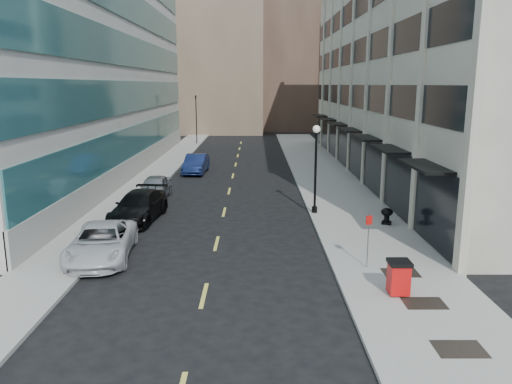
{
  "coord_description": "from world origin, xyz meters",
  "views": [
    {
      "loc": [
        1.85,
        -14.75,
        7.44
      ],
      "look_at": [
        1.89,
        10.27,
        2.03
      ],
      "focal_mm": 35.0,
      "sensor_mm": 36.0,
      "label": 1
    }
  ],
  "objects_px": {
    "trash_bin": "(399,276)",
    "lamppost": "(316,161)",
    "car_blue_sedan": "(196,164)",
    "car_white_van": "(102,242)",
    "urn_planter": "(387,214)",
    "car_black_pickup": "(139,206)",
    "car_silver_sedan": "(155,188)",
    "sign_post": "(369,232)",
    "traffic_signal": "(196,99)"
  },
  "relations": [
    {
      "from": "sign_post",
      "to": "urn_planter",
      "type": "height_order",
      "value": "sign_post"
    },
    {
      "from": "traffic_signal",
      "to": "urn_planter",
      "type": "xyz_separation_m",
      "value": [
        14.36,
        -37.13,
        -5.04
      ]
    },
    {
      "from": "car_white_van",
      "to": "sign_post",
      "type": "relative_size",
      "value": 2.33
    },
    {
      "from": "urn_planter",
      "to": "sign_post",
      "type": "bearing_deg",
      "value": -110.9
    },
    {
      "from": "car_white_van",
      "to": "urn_planter",
      "type": "relative_size",
      "value": 6.2
    },
    {
      "from": "traffic_signal",
      "to": "sign_post",
      "type": "xyz_separation_m",
      "value": [
        11.9,
        -43.56,
        -4.06
      ]
    },
    {
      "from": "car_silver_sedan",
      "to": "urn_planter",
      "type": "relative_size",
      "value": 5.13
    },
    {
      "from": "lamppost",
      "to": "urn_planter",
      "type": "bearing_deg",
      "value": -34.47
    },
    {
      "from": "sign_post",
      "to": "trash_bin",
      "type": "bearing_deg",
      "value": -95.63
    },
    {
      "from": "traffic_signal",
      "to": "car_white_van",
      "type": "xyz_separation_m",
      "value": [
        0.7,
        -42.12,
        -4.97
      ]
    },
    {
      "from": "traffic_signal",
      "to": "sign_post",
      "type": "relative_size",
      "value": 3.0
    },
    {
      "from": "car_black_pickup",
      "to": "car_blue_sedan",
      "type": "xyz_separation_m",
      "value": [
        1.44,
        15.14,
        0.01
      ]
    },
    {
      "from": "traffic_signal",
      "to": "urn_planter",
      "type": "relative_size",
      "value": 7.99
    },
    {
      "from": "trash_bin",
      "to": "urn_planter",
      "type": "bearing_deg",
      "value": 77.73
    },
    {
      "from": "car_white_van",
      "to": "car_blue_sedan",
      "type": "distance_m",
      "value": 21.52
    },
    {
      "from": "car_white_van",
      "to": "car_silver_sedan",
      "type": "relative_size",
      "value": 1.21
    },
    {
      "from": "car_black_pickup",
      "to": "car_blue_sedan",
      "type": "height_order",
      "value": "car_blue_sedan"
    },
    {
      "from": "trash_bin",
      "to": "lamppost",
      "type": "relative_size",
      "value": 0.24
    },
    {
      "from": "car_silver_sedan",
      "to": "lamppost",
      "type": "xyz_separation_m",
      "value": [
        10.1,
        -4.21,
        2.42
      ]
    },
    {
      "from": "trash_bin",
      "to": "car_black_pickup",
      "type": "bearing_deg",
      "value": 137.69
    },
    {
      "from": "trash_bin",
      "to": "car_blue_sedan",
      "type": "bearing_deg",
      "value": 111.37
    },
    {
      "from": "car_white_van",
      "to": "car_silver_sedan",
      "type": "height_order",
      "value": "car_silver_sedan"
    },
    {
      "from": "car_silver_sedan",
      "to": "lamppost",
      "type": "bearing_deg",
      "value": -22.66
    },
    {
      "from": "lamppost",
      "to": "urn_planter",
      "type": "relative_size",
      "value": 5.91
    },
    {
      "from": "car_black_pickup",
      "to": "car_blue_sedan",
      "type": "distance_m",
      "value": 15.21
    },
    {
      "from": "urn_planter",
      "to": "car_silver_sedan",
      "type": "bearing_deg",
      "value": 154.03
    },
    {
      "from": "urn_planter",
      "to": "traffic_signal",
      "type": "bearing_deg",
      "value": 111.14
    },
    {
      "from": "car_silver_sedan",
      "to": "urn_planter",
      "type": "xyz_separation_m",
      "value": [
        13.66,
        -6.65,
        -0.08
      ]
    },
    {
      "from": "car_white_van",
      "to": "car_black_pickup",
      "type": "xyz_separation_m",
      "value": [
        0.16,
        6.32,
        0.04
      ]
    },
    {
      "from": "car_silver_sedan",
      "to": "lamppost",
      "type": "height_order",
      "value": "lamppost"
    },
    {
      "from": "traffic_signal",
      "to": "car_blue_sedan",
      "type": "bearing_deg",
      "value": -83.65
    },
    {
      "from": "trash_bin",
      "to": "sign_post",
      "type": "relative_size",
      "value": 0.54
    },
    {
      "from": "urn_planter",
      "to": "car_blue_sedan",
      "type": "bearing_deg",
      "value": 126.22
    },
    {
      "from": "car_black_pickup",
      "to": "trash_bin",
      "type": "xyz_separation_m",
      "value": [
        11.55,
        -10.43,
        0.03
      ]
    },
    {
      "from": "traffic_signal",
      "to": "car_black_pickup",
      "type": "bearing_deg",
      "value": -88.62
    },
    {
      "from": "trash_bin",
      "to": "lamppost",
      "type": "distance_m",
      "value": 11.9
    },
    {
      "from": "traffic_signal",
      "to": "sign_post",
      "type": "distance_m",
      "value": 45.34
    },
    {
      "from": "car_white_van",
      "to": "car_black_pickup",
      "type": "bearing_deg",
      "value": 82.58
    },
    {
      "from": "car_silver_sedan",
      "to": "car_blue_sedan",
      "type": "bearing_deg",
      "value": 80.7
    },
    {
      "from": "car_silver_sedan",
      "to": "trash_bin",
      "type": "bearing_deg",
      "value": -53.42
    },
    {
      "from": "car_white_van",
      "to": "car_black_pickup",
      "type": "distance_m",
      "value": 6.32
    },
    {
      "from": "traffic_signal",
      "to": "car_blue_sedan",
      "type": "relative_size",
      "value": 1.44
    },
    {
      "from": "car_black_pickup",
      "to": "lamppost",
      "type": "relative_size",
      "value": 1.06
    },
    {
      "from": "trash_bin",
      "to": "traffic_signal",
      "type": "bearing_deg",
      "value": 104.82
    },
    {
      "from": "sign_post",
      "to": "car_blue_sedan",
      "type": "bearing_deg",
      "value": 96.33
    },
    {
      "from": "car_blue_sedan",
      "to": "lamppost",
      "type": "bearing_deg",
      "value": -55.96
    },
    {
      "from": "urn_planter",
      "to": "car_black_pickup",
      "type": "bearing_deg",
      "value": 174.39
    },
    {
      "from": "traffic_signal",
      "to": "urn_planter",
      "type": "height_order",
      "value": "traffic_signal"
    },
    {
      "from": "urn_planter",
      "to": "lamppost",
      "type": "bearing_deg",
      "value": 145.53
    },
    {
      "from": "car_black_pickup",
      "to": "trash_bin",
      "type": "bearing_deg",
      "value": -36.49
    }
  ]
}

